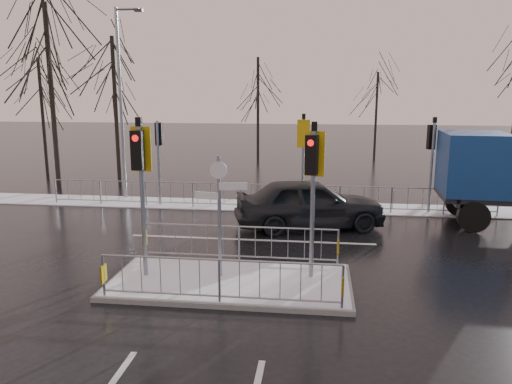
# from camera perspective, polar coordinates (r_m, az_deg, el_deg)

# --- Properties ---
(ground) EXTENTS (120.00, 120.00, 0.00)m
(ground) POSITION_cam_1_polar(r_m,az_deg,el_deg) (12.76, -2.92, -10.47)
(ground) COLOR black
(ground) RESTS_ON ground
(snow_verge) EXTENTS (30.00, 2.00, 0.04)m
(snow_verge) POSITION_cam_1_polar(r_m,az_deg,el_deg) (20.90, 1.20, -1.59)
(snow_verge) COLOR white
(snow_verge) RESTS_ON ground
(lane_markings) EXTENTS (8.00, 11.38, 0.01)m
(lane_markings) POSITION_cam_1_polar(r_m,az_deg,el_deg) (12.46, -3.20, -11.02)
(lane_markings) COLOR silver
(lane_markings) RESTS_ON ground
(traffic_island) EXTENTS (6.00, 3.04, 4.15)m
(traffic_island) POSITION_cam_1_polar(r_m,az_deg,el_deg) (12.63, -2.99, -8.81)
(traffic_island) COLOR slate
(traffic_island) RESTS_ON ground
(far_kerb_fixtures) EXTENTS (18.00, 0.65, 3.83)m
(far_kerb_fixtures) POSITION_cam_1_polar(r_m,az_deg,el_deg) (20.17, 1.89, 0.82)
(far_kerb_fixtures) COLOR gray
(far_kerb_fixtures) RESTS_ON ground
(car_far_lane) EXTENTS (5.58, 3.36, 1.78)m
(car_far_lane) POSITION_cam_1_polar(r_m,az_deg,el_deg) (17.58, 6.15, -1.29)
(car_far_lane) COLOR black
(car_far_lane) RESTS_ON ground
(flatbed_truck) EXTENTS (7.28, 3.03, 3.31)m
(flatbed_truck) POSITION_cam_1_polar(r_m,az_deg,el_deg) (19.74, 26.36, 1.56)
(flatbed_truck) COLOR black
(flatbed_truck) RESTS_ON ground
(tree_near_a) EXTENTS (4.75, 4.75, 8.97)m
(tree_near_a) POSITION_cam_1_polar(r_m,az_deg,el_deg) (25.95, -22.58, 13.67)
(tree_near_a) COLOR black
(tree_near_a) RESTS_ON ground
(tree_near_b) EXTENTS (4.00, 4.00, 7.55)m
(tree_near_b) POSITION_cam_1_polar(r_m,az_deg,el_deg) (26.17, -15.89, 11.96)
(tree_near_b) COLOR black
(tree_near_b) RESTS_ON ground
(tree_near_c) EXTENTS (3.50, 3.50, 6.61)m
(tree_near_c) POSITION_cam_1_polar(r_m,az_deg,el_deg) (29.08, -23.36, 10.11)
(tree_near_c) COLOR black
(tree_near_c) RESTS_ON ground
(tree_far_a) EXTENTS (3.75, 3.75, 7.08)m
(tree_far_a) POSITION_cam_1_polar(r_m,az_deg,el_deg) (33.89, 0.23, 11.67)
(tree_far_a) COLOR black
(tree_far_a) RESTS_ON ground
(tree_far_b) EXTENTS (3.25, 3.25, 6.14)m
(tree_far_b) POSITION_cam_1_polar(r_m,az_deg,el_deg) (35.85, 13.64, 10.32)
(tree_far_b) COLOR black
(tree_far_b) RESTS_ON ground
(street_lamp_left) EXTENTS (1.25, 0.18, 8.20)m
(street_lamp_left) POSITION_cam_1_polar(r_m,az_deg,el_deg) (22.80, -15.07, 10.47)
(street_lamp_left) COLOR gray
(street_lamp_left) RESTS_ON ground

